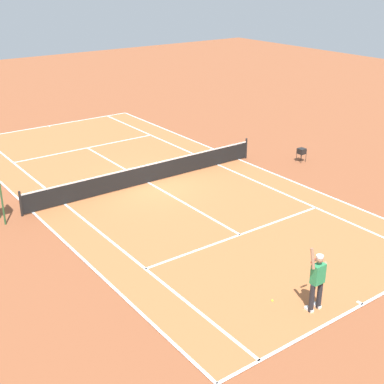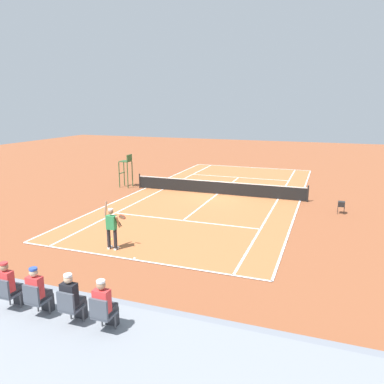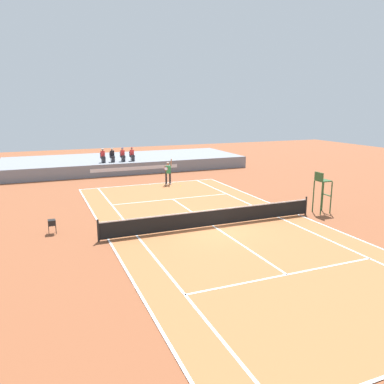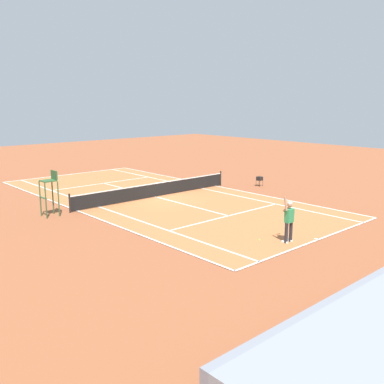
{
  "view_description": "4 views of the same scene",
  "coord_description": "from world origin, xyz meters",
  "px_view_note": "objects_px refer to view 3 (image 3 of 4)",
  "views": [
    {
      "loc": [
        11.78,
        19.5,
        9.14
      ],
      "look_at": [
        0.4,
        3.92,
        1.0
      ],
      "focal_mm": 49.72,
      "sensor_mm": 36.0,
      "label": 1
    },
    {
      "loc": [
        -7.04,
        24.23,
        6.06
      ],
      "look_at": [
        0.4,
        3.92,
        1.0
      ],
      "focal_mm": 35.36,
      "sensor_mm": 36.0,
      "label": 2
    },
    {
      "loc": [
        -8.38,
        -17.37,
        6.23
      ],
      "look_at": [
        0.4,
        3.92,
        1.0
      ],
      "focal_mm": 35.9,
      "sensor_mm": 36.0,
      "label": 3
    },
    {
      "loc": [
        16.55,
        21.85,
        6.01
      ],
      "look_at": [
        0.4,
        3.92,
        1.0
      ],
      "focal_mm": 40.75,
      "sensor_mm": 36.0,
      "label": 4
    }
  ],
  "objects_px": {
    "spectator_seated_1": "(112,155)",
    "umpire_chair": "(322,187)",
    "ball_hopper": "(52,222)",
    "tennis_player": "(168,172)",
    "tennis_ball": "(181,186)",
    "spectator_seated_2": "(123,155)",
    "spectator_seated_0": "(103,156)",
    "spectator_seated_3": "(132,154)"
  },
  "relations": [
    {
      "from": "spectator_seated_3",
      "to": "umpire_chair",
      "type": "xyz_separation_m",
      "value": [
        6.95,
        -17.83,
        -0.16
      ]
    },
    {
      "from": "spectator_seated_2",
      "to": "umpire_chair",
      "type": "xyz_separation_m",
      "value": [
        7.83,
        -17.83,
        -0.16
      ]
    },
    {
      "from": "spectator_seated_1",
      "to": "tennis_ball",
      "type": "height_order",
      "value": "spectator_seated_1"
    },
    {
      "from": "tennis_player",
      "to": "ball_hopper",
      "type": "xyz_separation_m",
      "value": [
        -9.21,
        -9.14,
        -0.42
      ]
    },
    {
      "from": "spectator_seated_0",
      "to": "spectator_seated_3",
      "type": "relative_size",
      "value": 1.0
    },
    {
      "from": "spectator_seated_0",
      "to": "tennis_player",
      "type": "xyz_separation_m",
      "value": [
        3.97,
        -6.63,
        -0.72
      ]
    },
    {
      "from": "spectator_seated_2",
      "to": "tennis_player",
      "type": "xyz_separation_m",
      "value": [
        2.15,
        -6.63,
        -0.72
      ]
    },
    {
      "from": "umpire_chair",
      "to": "spectator_seated_0",
      "type": "bearing_deg",
      "value": 118.42
    },
    {
      "from": "spectator_seated_1",
      "to": "ball_hopper",
      "type": "relative_size",
      "value": 1.81
    },
    {
      "from": "spectator_seated_1",
      "to": "ball_hopper",
      "type": "distance_m",
      "value": 16.95
    },
    {
      "from": "spectator_seated_2",
      "to": "spectator_seated_1",
      "type": "bearing_deg",
      "value": 180.0
    },
    {
      "from": "spectator_seated_1",
      "to": "ball_hopper",
      "type": "height_order",
      "value": "spectator_seated_1"
    },
    {
      "from": "spectator_seated_2",
      "to": "ball_hopper",
      "type": "relative_size",
      "value": 1.81
    },
    {
      "from": "tennis_player",
      "to": "umpire_chair",
      "type": "height_order",
      "value": "umpire_chair"
    },
    {
      "from": "spectator_seated_2",
      "to": "spectator_seated_3",
      "type": "height_order",
      "value": "same"
    },
    {
      "from": "tennis_ball",
      "to": "umpire_chair",
      "type": "distance_m",
      "value": 11.45
    },
    {
      "from": "tennis_player",
      "to": "umpire_chair",
      "type": "relative_size",
      "value": 0.85
    },
    {
      "from": "spectator_seated_3",
      "to": "ball_hopper",
      "type": "height_order",
      "value": "spectator_seated_3"
    },
    {
      "from": "tennis_player",
      "to": "umpire_chair",
      "type": "xyz_separation_m",
      "value": [
        5.68,
        -11.2,
        0.56
      ]
    },
    {
      "from": "spectator_seated_3",
      "to": "ball_hopper",
      "type": "xyz_separation_m",
      "value": [
        -7.94,
        -15.78,
        -1.15
      ]
    },
    {
      "from": "umpire_chair",
      "to": "tennis_ball",
      "type": "bearing_deg",
      "value": 116.11
    },
    {
      "from": "spectator_seated_0",
      "to": "tennis_ball",
      "type": "height_order",
      "value": "spectator_seated_0"
    },
    {
      "from": "ball_hopper",
      "to": "tennis_ball",
      "type": "bearing_deg",
      "value": 39.42
    },
    {
      "from": "spectator_seated_2",
      "to": "umpire_chair",
      "type": "height_order",
      "value": "umpire_chair"
    },
    {
      "from": "spectator_seated_3",
      "to": "tennis_ball",
      "type": "xyz_separation_m",
      "value": [
        1.95,
        -7.64,
        -1.69
      ]
    },
    {
      "from": "ball_hopper",
      "to": "spectator_seated_2",
      "type": "bearing_deg",
      "value": 65.89
    },
    {
      "from": "spectator_seated_0",
      "to": "ball_hopper",
      "type": "relative_size",
      "value": 1.81
    },
    {
      "from": "spectator_seated_0",
      "to": "tennis_ball",
      "type": "relative_size",
      "value": 18.6
    },
    {
      "from": "spectator_seated_1",
      "to": "tennis_player",
      "type": "xyz_separation_m",
      "value": [
        3.11,
        -6.63,
        -0.72
      ]
    },
    {
      "from": "spectator_seated_1",
      "to": "spectator_seated_0",
      "type": "bearing_deg",
      "value": 180.0
    },
    {
      "from": "spectator_seated_1",
      "to": "spectator_seated_3",
      "type": "xyz_separation_m",
      "value": [
        1.85,
        0.0,
        0.0
      ]
    },
    {
      "from": "umpire_chair",
      "to": "spectator_seated_2",
      "type": "bearing_deg",
      "value": 113.7
    },
    {
      "from": "tennis_player",
      "to": "tennis_ball",
      "type": "xyz_separation_m",
      "value": [
        0.69,
        -1.01,
        -0.96
      ]
    },
    {
      "from": "spectator_seated_1",
      "to": "spectator_seated_2",
      "type": "height_order",
      "value": "same"
    },
    {
      "from": "spectator_seated_2",
      "to": "ball_hopper",
      "type": "height_order",
      "value": "spectator_seated_2"
    },
    {
      "from": "tennis_ball",
      "to": "ball_hopper",
      "type": "xyz_separation_m",
      "value": [
        -9.9,
        -8.14,
        0.54
      ]
    },
    {
      "from": "spectator_seated_1",
      "to": "umpire_chair",
      "type": "relative_size",
      "value": 0.52
    },
    {
      "from": "spectator_seated_1",
      "to": "umpire_chair",
      "type": "distance_m",
      "value": 19.88
    },
    {
      "from": "tennis_ball",
      "to": "tennis_player",
      "type": "bearing_deg",
      "value": 124.39
    },
    {
      "from": "umpire_chair",
      "to": "ball_hopper",
      "type": "relative_size",
      "value": 3.49
    },
    {
      "from": "spectator_seated_2",
      "to": "tennis_player",
      "type": "distance_m",
      "value": 7.01
    },
    {
      "from": "spectator_seated_2",
      "to": "ball_hopper",
      "type": "distance_m",
      "value": 17.33
    }
  ]
}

